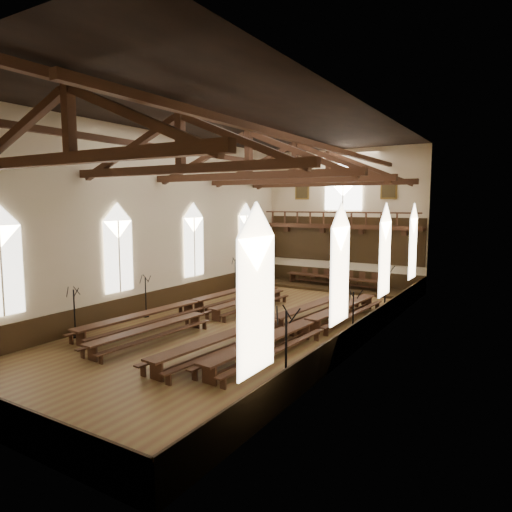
{
  "coord_description": "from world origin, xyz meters",
  "views": [
    {
      "loc": [
        11.95,
        -18.97,
        6.04
      ],
      "look_at": [
        -0.49,
        1.5,
        3.3
      ],
      "focal_mm": 32.0,
      "sensor_mm": 36.0,
      "label": 1
    }
  ],
  "objects": [
    {
      "name": "refectory_row_d",
      "position": [
        3.46,
        -0.28,
        0.56
      ],
      "size": [
        2.05,
        14.59,
        0.76
      ],
      "color": "#3C1D13",
      "rests_on": "ground"
    },
    {
      "name": "candelabrum_right_mid",
      "position": [
        5.55,
        -0.39,
        0.74
      ],
      "size": [
        0.73,
        0.71,
        2.44
      ],
      "color": "black",
      "rests_on": "ground"
    },
    {
      "name": "candelabrum_left_near",
      "position": [
        -5.55,
        -6.0,
        0.71
      ],
      "size": [
        0.67,
        0.71,
        2.34
      ],
      "color": "black",
      "rests_on": "ground"
    },
    {
      "name": "refectory_row_a",
      "position": [
        -3.72,
        0.25,
        0.57
      ],
      "size": [
        2.07,
        14.79,
        0.78
      ],
      "color": "#3C1D13",
      "rests_on": "ground"
    },
    {
      "name": "roof_trusses",
      "position": [
        0.0,
        -0.0,
        8.22
      ],
      "size": [
        11.7,
        25.7,
        2.8
      ],
      "color": "#3C1D13",
      "rests_on": "room_walls"
    },
    {
      "name": "high_chairs",
      "position": [
        -0.03,
        12.13,
        0.77
      ],
      "size": [
        5.91,
        0.52,
        1.06
      ],
      "color": "#3C1D13",
      "rests_on": "dais"
    },
    {
      "name": "room_walls",
      "position": [
        0.0,
        0.0,
        6.46
      ],
      "size": [
        26.0,
        26.0,
        26.0
      ],
      "color": "beige",
      "rests_on": "ground"
    },
    {
      "name": "candelabrum_right_far",
      "position": [
        5.55,
        4.54,
        0.88
      ],
      "size": [
        0.86,
        0.86,
        2.9
      ],
      "color": "black",
      "rests_on": "ground"
    },
    {
      "name": "dais",
      "position": [
        -0.03,
        11.4,
        0.09
      ],
      "size": [
        11.4,
        2.78,
        0.19
      ],
      "primitive_type": "cube",
      "color": "black",
      "rests_on": "ground"
    },
    {
      "name": "refectory_row_c",
      "position": [
        1.9,
        -0.87,
        0.57
      ],
      "size": [
        2.3,
        14.82,
        0.78
      ],
      "color": "#3C1D13",
      "rests_on": "ground"
    },
    {
      "name": "ground",
      "position": [
        0.0,
        0.0,
        0.0
      ],
      "size": [
        26.0,
        26.0,
        0.0
      ],
      "primitive_type": "plane",
      "color": "brown",
      "rests_on": "ground"
    },
    {
      "name": "candelabrum_right_near",
      "position": [
        5.55,
        -6.62,
        0.88
      ],
      "size": [
        0.81,
        0.89,
        2.9
      ],
      "color": "black",
      "rests_on": "ground"
    },
    {
      "name": "wainscot_band",
      "position": [
        0.0,
        0.0,
        0.6
      ],
      "size": [
        12.0,
        26.0,
        1.2
      ],
      "color": "black",
      "rests_on": "ground"
    },
    {
      "name": "end_window",
      "position": [
        0.0,
        12.9,
        7.22
      ],
      "size": [
        2.8,
        0.12,
        3.8
      ],
      "color": "white",
      "rests_on": "room_walls"
    },
    {
      "name": "candelabrum_left_mid",
      "position": [
        -5.55,
        -1.55,
        0.7
      ],
      "size": [
        0.66,
        0.69,
        2.29
      ],
      "color": "black",
      "rests_on": "ground"
    },
    {
      "name": "side_windows",
      "position": [
        -0.0,
        -0.0,
        3.74
      ],
      "size": [
        11.85,
        19.8,
        4.5
      ],
      "color": "white",
      "rests_on": "room_walls"
    },
    {
      "name": "portraits",
      "position": [
        0.0,
        12.9,
        7.1
      ],
      "size": [
        7.75,
        0.09,
        1.45
      ],
      "color": "brown",
      "rests_on": "room_walls"
    },
    {
      "name": "refectory_row_b",
      "position": [
        -1.87,
        -1.08,
        0.5
      ],
      "size": [
        1.81,
        13.93,
        0.69
      ],
      "color": "#3C1D13",
      "rests_on": "ground"
    },
    {
      "name": "high_table",
      "position": [
        -0.03,
        11.4,
        0.77
      ],
      "size": [
        7.43,
        1.44,
        0.69
      ],
      "color": "#3C1D13",
      "rests_on": "dais"
    },
    {
      "name": "candelabrum_left_far",
      "position": [
        -5.55,
        7.05,
        0.71
      ],
      "size": [
        0.7,
        0.69,
        2.35
      ],
      "color": "black",
      "rests_on": "ground"
    },
    {
      "name": "minstrels_gallery",
      "position": [
        0.0,
        12.66,
        3.91
      ],
      "size": [
        11.8,
        1.24,
        3.7
      ],
      "color": "#3C1D13",
      "rests_on": "room_walls"
    }
  ]
}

